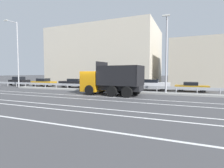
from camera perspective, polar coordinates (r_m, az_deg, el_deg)
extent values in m
plane|color=#424244|center=(19.29, -6.76, -3.30)|extent=(320.00, 320.00, 0.00)
cube|color=silver|center=(16.82, -2.55, -4.27)|extent=(51.75, 0.16, 0.01)
cube|color=silver|center=(15.16, -5.66, -5.15)|extent=(51.75, 0.16, 0.01)
cube|color=silver|center=(12.52, -12.70, -7.06)|extent=(51.75, 0.16, 0.01)
cube|color=silver|center=(11.54, -16.40, -8.03)|extent=(51.75, 0.16, 0.01)
cube|color=silver|center=(9.73, -26.28, -10.40)|extent=(51.75, 0.16, 0.01)
cube|color=gray|center=(21.88, -2.90, -2.23)|extent=(28.46, 1.10, 0.18)
cube|color=#9EA0A5|center=(23.00, -1.50, -0.62)|extent=(51.75, 0.04, 0.32)
cylinder|color=#ADADB2|center=(37.30, -32.81, -0.07)|extent=(0.09, 0.09, 0.62)
cylinder|color=#ADADB2|center=(35.55, -30.88, -0.15)|extent=(0.09, 0.09, 0.62)
cylinder|color=#ADADB2|center=(33.85, -28.75, -0.25)|extent=(0.09, 0.09, 0.62)
cylinder|color=#ADADB2|center=(32.21, -26.41, -0.35)|extent=(0.09, 0.09, 0.62)
cylinder|color=#ADADB2|center=(30.62, -23.82, -0.47)|extent=(0.09, 0.09, 0.62)
cylinder|color=#ADADB2|center=(29.10, -20.95, -0.59)|extent=(0.09, 0.09, 0.62)
cylinder|color=#ADADB2|center=(27.66, -17.77, -0.73)|extent=(0.09, 0.09, 0.62)
cylinder|color=#ADADB2|center=(26.32, -14.26, -0.88)|extent=(0.09, 0.09, 0.62)
cylinder|color=#ADADB2|center=(25.09, -10.39, -1.04)|extent=(0.09, 0.09, 0.62)
cylinder|color=#ADADB2|center=(23.98, -6.13, -1.21)|extent=(0.09, 0.09, 0.62)
cylinder|color=#ADADB2|center=(23.02, -1.50, -1.39)|extent=(0.09, 0.09, 0.62)
cylinder|color=#ADADB2|center=(22.22, 3.51, -1.57)|extent=(0.09, 0.09, 0.62)
cylinder|color=#ADADB2|center=(21.60, 8.84, -1.75)|extent=(0.09, 0.09, 0.62)
cylinder|color=#ADADB2|center=(21.18, 14.44, -1.93)|extent=(0.09, 0.09, 0.62)
cylinder|color=#ADADB2|center=(20.97, 20.21, -2.09)|extent=(0.09, 0.09, 0.62)
cylinder|color=#ADADB2|center=(20.98, 26.03, -2.23)|extent=(0.09, 0.09, 0.62)
cylinder|color=#ADADB2|center=(21.20, 31.80, -2.35)|extent=(0.09, 0.09, 0.62)
cube|color=orange|center=(19.52, -6.09, 0.92)|extent=(2.18, 2.54, 2.18)
cube|color=black|center=(20.09, -8.46, 2.06)|extent=(0.21, 2.04, 0.82)
cube|color=black|center=(20.19, -8.51, -1.67)|extent=(0.30, 2.33, 0.24)
cube|color=black|center=(17.92, 2.65, -1.27)|extent=(4.70, 1.71, 0.53)
cube|color=black|center=(17.90, 2.66, -0.24)|extent=(4.61, 2.66, 0.12)
cube|color=black|center=(16.88, 1.07, 2.92)|extent=(4.41, 0.49, 1.87)
cube|color=black|center=(18.85, 4.09, 2.98)|extent=(4.41, 0.49, 1.87)
cube|color=black|center=(18.89, -3.27, 3.69)|extent=(0.30, 2.28, 2.34)
cube|color=black|center=(17.04, 9.24, 2.88)|extent=(0.30, 2.28, 1.87)
cylinder|color=black|center=(18.46, -7.34, -1.98)|extent=(1.06, 0.41, 1.04)
cylinder|color=black|center=(20.40, -3.55, -1.44)|extent=(1.06, 0.41, 1.04)
cylinder|color=black|center=(17.07, -0.08, -2.40)|extent=(1.06, 0.41, 1.04)
cylinder|color=black|center=(19.14, 3.22, -1.76)|extent=(1.06, 0.41, 1.04)
cylinder|color=black|center=(16.37, 4.90, -2.67)|extent=(1.06, 0.41, 1.04)
cylinder|color=black|center=(18.52, 7.75, -1.97)|extent=(1.06, 0.41, 1.04)
cylinder|color=white|center=(20.25, 9.43, -2.58)|extent=(0.16, 0.16, 0.29)
cylinder|color=black|center=(20.22, 9.44, -1.76)|extent=(0.16, 0.16, 0.29)
cylinder|color=white|center=(20.19, 9.45, -0.93)|extent=(0.16, 0.16, 0.29)
cylinder|color=black|center=(20.17, 9.45, -0.11)|extent=(0.16, 0.16, 0.29)
cylinder|color=white|center=(20.16, 9.46, 0.72)|extent=(0.16, 0.16, 0.29)
cylinder|color=#1E4CB2|center=(20.14, 9.47, 2.00)|extent=(0.61, 0.03, 0.61)
cylinder|color=white|center=(20.14, 9.47, 2.00)|extent=(0.65, 0.02, 0.65)
cylinder|color=#ADADB2|center=(31.30, -28.38, 8.26)|extent=(0.18, 0.18, 10.18)
cylinder|color=#ADADB2|center=(31.60, -30.01, 17.26)|extent=(0.15, 1.79, 0.10)
cube|color=silver|center=(31.08, -31.41, 17.31)|extent=(0.71, 0.22, 0.12)
cylinder|color=#ADADB2|center=(19.78, 17.33, 8.53)|extent=(0.18, 0.18, 8.12)
cylinder|color=#ADADB2|center=(19.72, 17.41, 20.14)|extent=(0.17, 1.64, 0.10)
cube|color=silver|center=(18.92, 17.26, 20.62)|extent=(0.71, 0.23, 0.12)
cube|color=black|center=(37.43, -28.02, 0.66)|extent=(3.95, 1.97, 0.76)
cube|color=black|center=(37.50, -28.16, 1.69)|extent=(1.70, 1.66, 0.58)
cylinder|color=black|center=(37.02, -25.83, 0.11)|extent=(0.61, 0.23, 0.60)
cylinder|color=black|center=(35.97, -27.97, -0.04)|extent=(0.61, 0.23, 0.60)
cylinder|color=black|center=(38.92, -28.04, 0.20)|extent=(0.61, 0.23, 0.60)
cylinder|color=black|center=(37.93, -30.13, 0.06)|extent=(0.61, 0.23, 0.60)
cube|color=#B27A14|center=(32.90, -21.37, 0.34)|extent=(4.19, 2.08, 0.58)
cube|color=black|center=(32.96, -21.55, 1.29)|extent=(1.81, 1.73, 0.51)
cylinder|color=black|center=(32.78, -18.67, -0.12)|extent=(0.61, 0.23, 0.60)
cylinder|color=black|center=(31.42, -20.67, -0.32)|extent=(0.61, 0.23, 0.60)
cylinder|color=black|center=(34.41, -21.98, -0.03)|extent=(0.61, 0.23, 0.60)
cylinder|color=black|center=(33.12, -24.01, -0.21)|extent=(0.61, 0.23, 0.60)
cube|color=black|center=(28.45, -12.25, 0.19)|extent=(4.81, 1.89, 0.73)
cube|color=black|center=(28.35, -12.02, 1.32)|extent=(2.05, 1.58, 0.39)
cylinder|color=black|center=(28.65, -15.59, -0.57)|extent=(0.61, 0.22, 0.60)
cylinder|color=black|center=(29.96, -13.76, -0.37)|extent=(0.61, 0.22, 0.60)
cylinder|color=black|center=(27.01, -10.55, -0.74)|extent=(0.61, 0.22, 0.60)
cylinder|color=black|center=(28.40, -8.86, -0.52)|extent=(0.61, 0.22, 0.60)
cube|color=navy|center=(25.26, -1.71, -0.42)|extent=(4.16, 1.92, 0.49)
cube|color=black|center=(25.28, -1.97, 0.66)|extent=(1.77, 1.63, 0.46)
cylinder|color=black|center=(25.60, 1.66, -0.91)|extent=(0.61, 0.22, 0.60)
cylinder|color=black|center=(24.01, 0.28, -1.21)|extent=(0.61, 0.22, 0.60)
cylinder|color=black|center=(26.57, -3.52, -0.76)|extent=(0.61, 0.22, 0.60)
cylinder|color=black|center=(25.04, -5.16, -1.03)|extent=(0.61, 0.22, 0.60)
cube|color=silver|center=(23.74, 12.81, -0.42)|extent=(4.87, 2.29, 0.77)
cube|color=black|center=(23.72, 12.49, 1.01)|extent=(2.11, 1.86, 0.42)
cylinder|color=black|center=(24.58, 16.43, -1.24)|extent=(0.61, 0.24, 0.60)
cylinder|color=black|center=(22.74, 16.23, -1.62)|extent=(0.61, 0.24, 0.60)
cylinder|color=black|center=(24.87, 9.66, -1.09)|extent=(0.61, 0.24, 0.60)
cylinder|color=black|center=(23.06, 8.92, -1.45)|extent=(0.61, 0.24, 0.60)
cube|color=#B27A14|center=(23.72, 24.54, -0.98)|extent=(3.86, 1.86, 0.50)
cube|color=black|center=(23.69, 24.29, 0.14)|extent=(1.62, 1.63, 0.42)
cylinder|color=black|center=(24.67, 27.25, -1.47)|extent=(0.60, 0.20, 0.60)
cylinder|color=black|center=(22.93, 27.56, -1.84)|extent=(0.60, 0.20, 0.60)
cylinder|color=black|center=(24.62, 21.70, -1.34)|extent=(0.60, 0.20, 0.60)
cylinder|color=black|center=(22.87, 21.58, -1.70)|extent=(0.60, 0.20, 0.60)
cube|color=beige|center=(39.53, -1.82, 8.70)|extent=(22.16, 14.73, 11.69)
cube|color=#B7AD99|center=(34.44, 30.17, 5.82)|extent=(13.74, 9.63, 7.89)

